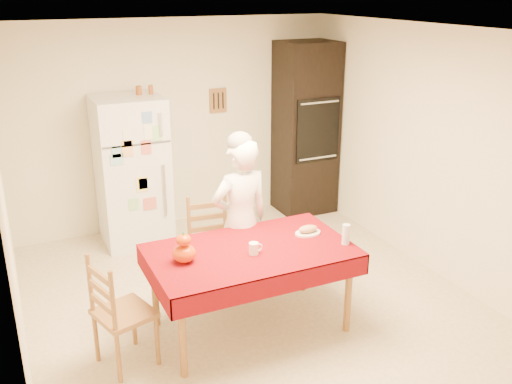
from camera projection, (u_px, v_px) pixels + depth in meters
floor at (253, 303)px, 5.42m from camera, size 4.50×4.50×0.00m
room_shell at (252, 137)px, 4.87m from camera, size 4.02×4.52×2.51m
refrigerator at (132, 171)px, 6.48m from camera, size 0.75×0.74×1.70m
oven_cabinet at (306, 129)px, 7.33m from camera, size 0.70×0.62×2.20m
dining_table at (251, 257)px, 4.80m from camera, size 1.70×1.00×0.76m
chair_far at (210, 241)px, 5.52m from camera, size 0.46×0.45×0.95m
chair_left at (116, 310)px, 4.36m from camera, size 0.50×0.52×0.95m
seated_woman at (241, 221)px, 5.27m from camera, size 0.61×0.43×1.58m
coffee_mug at (254, 249)px, 4.67m from camera, size 0.08×0.08×0.10m
pumpkin_lower at (184, 253)px, 4.54m from camera, size 0.19×0.19×0.14m
pumpkin_upper at (184, 240)px, 4.50m from camera, size 0.12×0.12×0.09m
wine_glass at (346, 234)px, 4.85m from camera, size 0.07×0.07×0.18m
bread_plate at (308, 233)px, 5.06m from camera, size 0.24×0.24×0.02m
bread_loaf at (308, 229)px, 5.05m from camera, size 0.18×0.10×0.06m
spice_jar_left at (138, 91)px, 6.27m from camera, size 0.05×0.05×0.10m
spice_jar_mid at (140, 90)px, 6.28m from camera, size 0.05×0.05×0.10m
spice_jar_right at (151, 90)px, 6.33m from camera, size 0.05×0.05×0.10m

